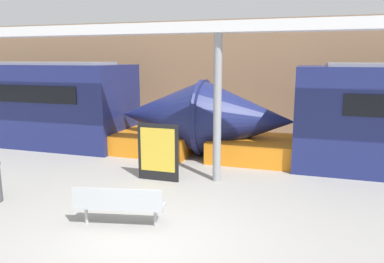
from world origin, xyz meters
TOP-DOWN VIEW (x-y plane):
  - ground_plane at (0.00, 0.00)m, footprint 60.00×60.00m
  - station_wall at (0.00, 10.64)m, footprint 56.00×0.20m
  - train_right at (-8.96, 6.50)m, footprint 16.15×2.93m
  - bench_near at (-0.89, 0.45)m, footprint 1.85×0.80m
  - poster_board at (-1.26, 3.38)m, footprint 1.18×0.07m
  - support_column_near at (0.28, 3.85)m, footprint 0.22×0.22m
  - canopy_beam at (0.28, 3.85)m, footprint 28.00×0.60m

SIDE VIEW (x-z plane):
  - ground_plane at x=0.00m, z-range 0.00..0.00m
  - bench_near at x=-0.89m, z-range 0.07..0.91m
  - poster_board at x=-1.26m, z-range 0.01..1.60m
  - train_right at x=-8.96m, z-range -0.10..3.10m
  - support_column_near at x=0.28m, z-range 0.00..3.98m
  - station_wall at x=0.00m, z-range 0.00..5.00m
  - canopy_beam at x=0.28m, z-range 3.98..4.26m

